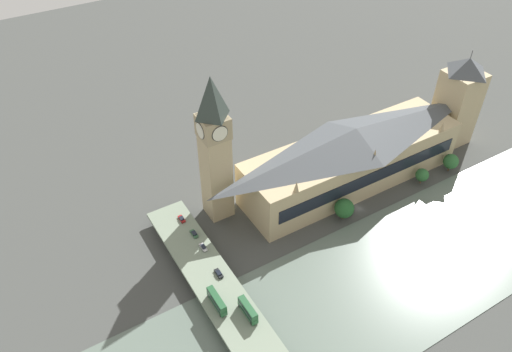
# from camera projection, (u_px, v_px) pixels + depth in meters

# --- Properties ---
(ground_plane) EXTENTS (600.00, 600.00, 0.00)m
(ground_plane) POSITION_uv_depth(u_px,v_px,m) (359.00, 209.00, 221.08)
(ground_plane) COLOR #424442
(river_water) EXTENTS (59.18, 360.00, 0.30)m
(river_water) POSITION_uv_depth(u_px,v_px,m) (417.00, 262.00, 197.67)
(river_water) COLOR slate
(river_water) RESTS_ON ground_plane
(parliament_hall) EXTENTS (28.57, 105.93, 30.10)m
(parliament_hall) POSITION_uv_depth(u_px,v_px,m) (352.00, 156.00, 225.75)
(parliament_hall) COLOR tan
(parliament_hall) RESTS_ON ground_plane
(clock_tower) EXTENTS (11.48, 11.48, 66.96)m
(clock_tower) POSITION_uv_depth(u_px,v_px,m) (215.00, 147.00, 196.66)
(clock_tower) COLOR tan
(clock_tower) RESTS_ON ground_plane
(victoria_tower) EXTENTS (16.69, 16.69, 50.35)m
(victoria_tower) POSITION_uv_depth(u_px,v_px,m) (458.00, 101.00, 246.11)
(victoria_tower) COLOR tan
(victoria_tower) RESTS_ON ground_plane
(road_bridge) EXTENTS (150.36, 16.15, 5.53)m
(road_bridge) POSITION_uv_depth(u_px,v_px,m) (254.00, 344.00, 165.28)
(road_bridge) COLOR #5D6A59
(road_bridge) RESTS_ON ground_plane
(double_decker_bus_lead) EXTENTS (11.16, 2.46, 4.99)m
(double_decker_bus_lead) POSITION_uv_depth(u_px,v_px,m) (217.00, 301.00, 173.86)
(double_decker_bus_lead) COLOR #235B33
(double_decker_bus_lead) RESTS_ON road_bridge
(double_decker_bus_mid) EXTENTS (10.15, 2.48, 5.09)m
(double_decker_bus_mid) POSITION_uv_depth(u_px,v_px,m) (248.00, 310.00, 170.98)
(double_decker_bus_mid) COLOR #235B33
(double_decker_bus_mid) RESTS_ON road_bridge
(car_northbound_lead) EXTENTS (4.72, 1.90, 1.32)m
(car_northbound_lead) POSITION_uv_depth(u_px,v_px,m) (194.00, 234.00, 201.09)
(car_northbound_lead) COLOR #2D5638
(car_northbound_lead) RESTS_ON road_bridge
(car_northbound_tail) EXTENTS (4.51, 1.77, 1.37)m
(car_northbound_tail) POSITION_uv_depth(u_px,v_px,m) (203.00, 247.00, 195.57)
(car_northbound_tail) COLOR silver
(car_northbound_tail) RESTS_ON road_bridge
(car_southbound_lead) EXTENTS (4.59, 1.85, 1.37)m
(car_southbound_lead) POSITION_uv_depth(u_px,v_px,m) (219.00, 273.00, 185.61)
(car_southbound_lead) COLOR black
(car_southbound_lead) RESTS_ON road_bridge
(car_southbound_mid) EXTENTS (4.40, 1.84, 1.35)m
(car_southbound_mid) POSITION_uv_depth(u_px,v_px,m) (182.00, 219.00, 207.47)
(car_southbound_mid) COLOR maroon
(car_southbound_mid) RESTS_ON road_bridge
(tree_embankment_near) EXTENTS (8.52, 8.52, 10.44)m
(tree_embankment_near) POSITION_uv_depth(u_px,v_px,m) (344.00, 208.00, 212.31)
(tree_embankment_near) COLOR brown
(tree_embankment_near) RESTS_ON ground_plane
(tree_embankment_mid) EXTENTS (7.25, 7.25, 9.32)m
(tree_embankment_mid) POSITION_uv_depth(u_px,v_px,m) (451.00, 161.00, 237.60)
(tree_embankment_mid) COLOR brown
(tree_embankment_mid) RESTS_ON ground_plane
(tree_embankment_far) EXTENTS (6.16, 6.16, 8.00)m
(tree_embankment_far) POSITION_uv_depth(u_px,v_px,m) (422.00, 175.00, 231.12)
(tree_embankment_far) COLOR brown
(tree_embankment_far) RESTS_ON ground_plane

